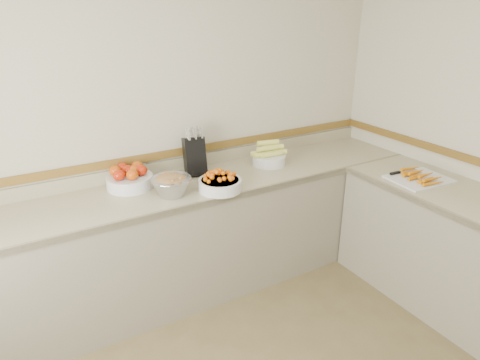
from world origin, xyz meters
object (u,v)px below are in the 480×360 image
corn_bowl (269,157)px  cherry_tomato_bowl (220,183)px  tomato_bowl (129,178)px  rhubarb_bowl (171,185)px  cutting_board (420,178)px  knife_block (195,155)px

corn_bowl → cherry_tomato_bowl: bearing=-156.0°
tomato_bowl → cherry_tomato_bowl: size_ratio=1.07×
cherry_tomato_bowl → rhubarb_bowl: bearing=165.3°
rhubarb_bowl → cutting_board: bearing=-21.5°
tomato_bowl → corn_bowl: bearing=-5.5°
cutting_board → tomato_bowl: bearing=153.4°
cherry_tomato_bowl → knife_block: bearing=92.9°
tomato_bowl → rhubarb_bowl: (0.21, -0.29, 0.01)m
tomato_bowl → cutting_board: (1.92, -0.96, -0.05)m
tomato_bowl → corn_bowl: size_ratio=1.09×
tomato_bowl → cherry_tomato_bowl: 0.66m
knife_block → corn_bowl: knife_block is taller
knife_block → tomato_bowl: 0.53m
knife_block → cutting_board: size_ratio=0.84×
corn_bowl → cutting_board: (0.79, -0.86, -0.05)m
knife_block → corn_bowl: 0.63m
cherry_tomato_bowl → rhubarb_bowl: size_ratio=1.11×
cutting_board → corn_bowl: bearing=132.8°
tomato_bowl → rhubarb_bowl: bearing=-54.4°
cherry_tomato_bowl → corn_bowl: bearing=24.0°
tomato_bowl → cherry_tomato_bowl: (0.54, -0.37, -0.01)m
knife_block → tomato_bowl: bearing=-179.5°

